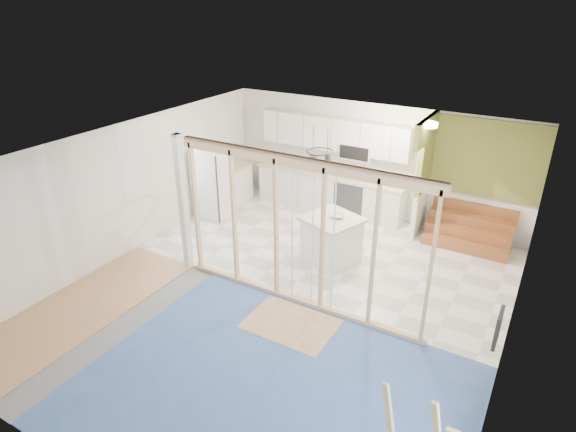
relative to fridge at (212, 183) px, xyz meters
The scene contains 15 objects.
room 3.76m from the fridge, 33.63° to the right, with size 7.01×8.01×2.61m.
floor_overlays 3.84m from the fridge, 32.23° to the right, with size 7.00×8.00×0.03m.
stud_frame 3.63m from the fridge, 35.56° to the right, with size 4.66×0.14×2.60m.
base_cabinets 2.01m from the fridge, 40.92° to the left, with size 4.45×2.24×0.93m.
upper_cabinets 3.04m from the fridge, 37.71° to the left, with size 3.60×0.41×0.85m.
green_partition 5.39m from the fridge, 17.20° to the left, with size 2.25×1.51×2.60m.
pot_rack 3.04m from the fridge, ahead, with size 0.52×0.52×0.72m.
sheathing_panel 7.75m from the fridge, 31.69° to the right, with size 0.02×4.00×2.60m, color #9E8B55.
electrical_panel 7.44m from the fridge, 27.93° to the right, with size 0.04×0.30×0.40m, color #38383D.
ceiling_light 4.92m from the fridge, 11.73° to the left, with size 0.32×0.32×0.08m, color #FFEABF.
fridge is the anchor object (origin of this frame).
island 3.36m from the fridge, ahead, with size 1.23×1.23×0.94m.
bowl 3.40m from the fridge, ahead, with size 0.26×0.26×0.06m, color silver.
soap_bottle_a 2.22m from the fridge, 47.22° to the left, with size 0.11×0.11×0.28m, color #9EA6B1.
soap_bottle_b 3.73m from the fridge, 25.67° to the left, with size 0.09×0.09×0.19m, color white.
Camera 1 is at (3.56, -5.95, 4.81)m, focal length 30.00 mm.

